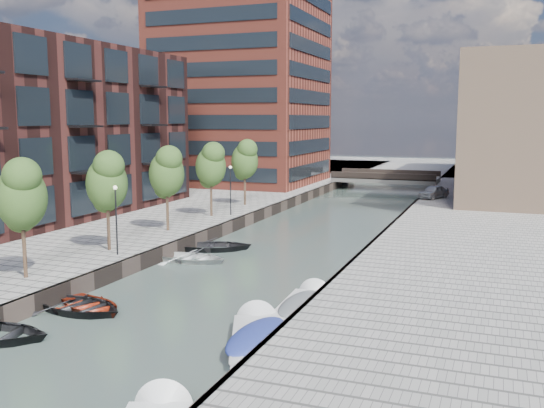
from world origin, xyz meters
The scene contains 24 objects.
water centered at (0.00, 40.00, 0.00)m, with size 300.00×300.00×0.00m, color #38473F.
quay_right centered at (16.00, 40.00, 0.50)m, with size 20.00×140.00×1.00m, color gray.
quay_wall_left centered at (-6.10, 40.00, 0.50)m, with size 0.25×140.00×1.00m, color #332823.
quay_wall_right centered at (6.10, 40.00, 0.50)m, with size 0.25×140.00×1.00m, color #332823.
far_closure centered at (0.00, 100.00, 0.50)m, with size 80.00×40.00×1.00m, color gray.
apartment_block centered at (-20.00, 30.00, 8.00)m, with size 8.00×38.00×14.00m, color black.
tower centered at (-17.00, 65.00, 16.00)m, with size 18.00×18.00×30.00m, color maroon.
tan_block_near centered at (16.00, 62.00, 8.00)m, with size 12.00×25.00×14.00m, color #A38064.
tan_block_far centered at (16.00, 88.00, 9.00)m, with size 12.00×20.00×16.00m, color #A38064.
bridge centered at (0.00, 72.00, 1.39)m, with size 13.00×6.00×1.30m.
tree_2 centered at (-8.50, 18.00, 5.31)m, with size 2.50×2.50×5.95m.
tree_3 centered at (-8.50, 25.00, 5.31)m, with size 2.50×2.50×5.95m.
tree_4 centered at (-8.50, 32.00, 5.31)m, with size 2.50×2.50×5.95m.
tree_5 centered at (-8.50, 39.00, 5.31)m, with size 2.50×2.50×5.95m.
tree_6 centered at (-8.50, 46.00, 5.31)m, with size 2.50×2.50×5.95m.
lamp_1 centered at (-7.20, 24.00, 3.51)m, with size 0.24×0.24×4.12m.
lamp_2 centered at (-7.20, 40.00, 3.51)m, with size 0.24×0.24×4.12m.
sloop_0 centered at (-4.42, 16.92, 0.00)m, with size 3.46×4.85×1.00m, color black.
sloop_2 centered at (-4.03, 17.36, 0.00)m, with size 2.95×4.13×0.86m, color maroon.
sloop_3 centered at (-4.27, 27.73, 0.00)m, with size 3.27×4.57×0.95m, color silver.
sloop_4 centered at (-4.37, 31.35, 0.00)m, with size 3.53×4.95×1.02m, color black.
motorboat_3 centered at (4.89, 16.21, 0.23)m, with size 3.84×5.86×1.85m.
motorboat_4 centered at (5.37, 20.87, 0.21)m, with size 2.07×5.31×1.74m.
car centered at (7.50, 56.96, 1.67)m, with size 1.58×3.92×1.34m, color #A9ACAE.
Camera 1 is at (13.83, -5.49, 8.99)m, focal length 40.00 mm.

